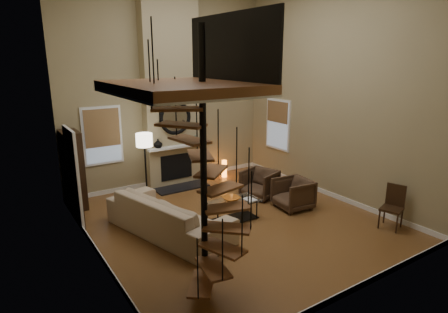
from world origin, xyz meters
TOP-DOWN VIEW (x-y plane):
  - ground at (0.00, 0.00)m, footprint 6.00×6.50m
  - back_wall at (0.00, 3.25)m, footprint 6.00×0.02m
  - front_wall at (0.00, -3.25)m, footprint 6.00×0.02m
  - left_wall at (-3.00, 0.00)m, footprint 0.02×6.50m
  - right_wall at (3.00, 0.00)m, footprint 0.02×6.50m
  - baseboard_back at (0.00, 3.24)m, footprint 6.00×0.02m
  - baseboard_front at (0.00, -3.24)m, footprint 6.00×0.02m
  - baseboard_left at (-2.99, 0.00)m, footprint 0.02×6.50m
  - baseboard_right at (2.99, 0.00)m, footprint 0.02×6.50m
  - chimney_breast at (0.00, 3.06)m, footprint 1.60×0.38m
  - hearth at (0.00, 2.57)m, footprint 1.50×0.60m
  - firebox at (0.00, 2.86)m, footprint 0.95×0.02m
  - mantel at (0.00, 2.78)m, footprint 1.70×0.18m
  - mirror_frame at (0.00, 2.84)m, footprint 0.94×0.10m
  - mirror_disc at (0.00, 2.85)m, footprint 0.80×0.01m
  - vase_left at (-0.55, 2.82)m, footprint 0.24×0.24m
  - vase_right at (0.60, 2.82)m, footprint 0.20×0.20m
  - window_back at (-1.90, 3.22)m, footprint 1.02×0.06m
  - window_right at (2.97, 2.00)m, footprint 0.06×1.02m
  - entry_door at (-2.95, 1.80)m, footprint 0.10×1.05m
  - loft at (-2.04, -1.80)m, footprint 1.70×2.20m
  - spiral_stair at (-1.78, -1.79)m, footprint 1.47×1.47m
  - hutch at (-2.79, 2.77)m, footprint 0.40×0.84m
  - sofa at (-1.50, 0.25)m, footprint 1.86×3.09m
  - armchair_near at (1.47, 0.87)m, footprint 1.03×1.02m
  - armchair_far at (1.69, -0.19)m, footprint 0.90×0.87m
  - coffee_table at (-0.03, 0.02)m, footprint 1.24×0.62m
  - bowl at (-0.03, 0.07)m, footprint 0.38×0.38m
  - book at (0.32, -0.13)m, footprint 0.24×0.31m
  - floor_lamp at (-1.10, 2.38)m, footprint 0.42×0.42m
  - accent_lamp at (1.55, 2.76)m, footprint 0.15×0.15m
  - side_chair at (2.66, -2.15)m, footprint 0.53×0.52m

SIDE VIEW (x-z plane):
  - ground at x=0.00m, z-range -0.01..0.00m
  - hearth at x=0.00m, z-range 0.00..0.04m
  - baseboard_back at x=0.00m, z-range 0.00..0.12m
  - baseboard_front at x=0.00m, z-range 0.00..0.12m
  - baseboard_left at x=-2.99m, z-range 0.00..0.12m
  - baseboard_right at x=2.99m, z-range 0.00..0.12m
  - accent_lamp at x=1.55m, z-range -0.02..0.52m
  - coffee_table at x=-0.03m, z-range 0.06..0.51m
  - armchair_near at x=1.47m, z-range -0.02..0.73m
  - armchair_far at x=1.69m, z-range -0.02..0.73m
  - sofa at x=-1.50m, z-range -0.03..0.82m
  - book at x=0.32m, z-range 0.45..0.48m
  - bowl at x=-0.03m, z-range 0.45..0.55m
  - side_chair at x=2.66m, z-range 0.06..0.99m
  - firebox at x=0.00m, z-range 0.19..0.91m
  - hutch at x=-2.79m, z-range 0.01..1.89m
  - entry_door at x=-2.95m, z-range -0.03..2.13m
  - mantel at x=0.00m, z-range 1.12..1.18m
  - vase_right at x=0.60m, z-range 1.18..1.39m
  - vase_left at x=-0.55m, z-range 1.18..1.43m
  - floor_lamp at x=-1.10m, z-range 0.55..2.28m
  - window_back at x=-1.90m, z-range 0.86..2.38m
  - window_right at x=2.97m, z-range 0.87..2.39m
  - spiral_stair at x=-1.78m, z-range -0.25..3.81m
  - mirror_frame at x=0.00m, z-range 1.48..2.42m
  - mirror_disc at x=0.00m, z-range 1.55..2.35m
  - back_wall at x=0.00m, z-range 0.00..5.50m
  - front_wall at x=0.00m, z-range 0.00..5.50m
  - left_wall at x=-3.00m, z-range 0.00..5.50m
  - right_wall at x=3.00m, z-range 0.00..5.50m
  - chimney_breast at x=0.00m, z-range 0.00..5.50m
  - loft at x=-2.04m, z-range 2.69..3.78m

